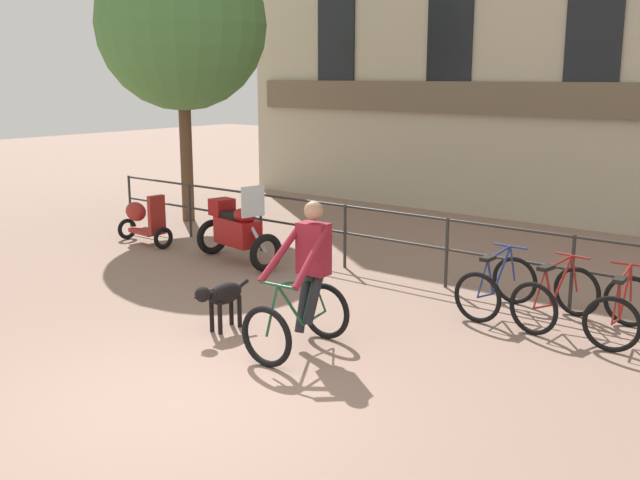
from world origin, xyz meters
name	(u,v)px	position (x,y,z in m)	size (l,w,h in m)	color
ground_plane	(175,404)	(0.00, 0.00, 0.00)	(60.00, 60.00, 0.00)	#8E7060
canal_railing	(447,241)	(0.00, 5.20, 0.71)	(15.05, 0.05, 1.05)	#2D2B28
building_facade	(602,6)	(0.00, 10.99, 4.41)	(18.00, 0.72, 8.86)	#BCB299
cyclist_with_bike	(304,284)	(0.01, 1.94, 0.76)	(0.75, 1.21, 1.70)	black
dog	(221,296)	(-1.18, 1.76, 0.45)	(0.23, 0.91, 0.63)	black
parked_motorcycle	(237,230)	(-3.48, 4.34, 0.56)	(1.79, 0.93, 1.35)	black
parked_bicycle_near_lamp	(497,287)	(1.13, 4.54, 0.36)	(0.68, 1.12, 0.86)	black
parked_bicycle_mid_left	(556,298)	(1.93, 4.54, 0.36)	(0.81, 1.19, 0.86)	black
parked_bicycle_mid_right	(622,310)	(2.73, 4.54, 0.36)	(0.77, 1.17, 0.86)	black
parked_scooter	(143,219)	(-5.88, 4.26, 0.46)	(1.31, 0.51, 0.96)	black
tree_canalside_left	(181,25)	(-6.96, 6.32, 4.09)	(3.51, 3.51, 5.86)	brown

